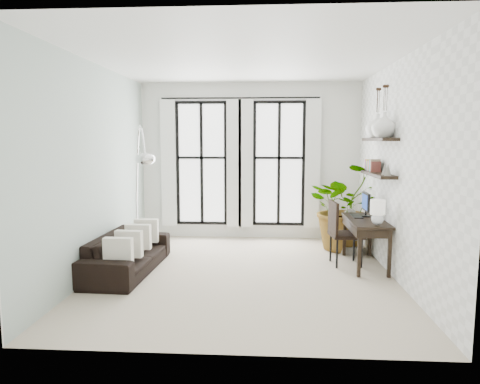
# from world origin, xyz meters

# --- Properties ---
(floor) EXTENTS (5.00, 5.00, 0.00)m
(floor) POSITION_xyz_m (0.00, 0.00, 0.00)
(floor) COLOR #BCAC96
(floor) RESTS_ON ground
(ceiling) EXTENTS (5.00, 5.00, 0.00)m
(ceiling) POSITION_xyz_m (0.00, 0.00, 3.20)
(ceiling) COLOR white
(ceiling) RESTS_ON wall_back
(wall_left) EXTENTS (0.00, 5.00, 5.00)m
(wall_left) POSITION_xyz_m (-2.25, 0.00, 1.60)
(wall_left) COLOR #A3B6AD
(wall_left) RESTS_ON floor
(wall_right) EXTENTS (0.00, 5.00, 5.00)m
(wall_right) POSITION_xyz_m (2.25, 0.00, 1.60)
(wall_right) COLOR white
(wall_right) RESTS_ON floor
(wall_back) EXTENTS (4.50, 0.00, 4.50)m
(wall_back) POSITION_xyz_m (0.00, 2.50, 1.60)
(wall_back) COLOR white
(wall_back) RESTS_ON floor
(windows) EXTENTS (3.26, 0.13, 2.65)m
(windows) POSITION_xyz_m (-0.20, 2.43, 1.56)
(windows) COLOR white
(windows) RESTS_ON wall_back
(wall_shelves) EXTENTS (0.25, 1.30, 0.60)m
(wall_shelves) POSITION_xyz_m (2.11, 0.57, 1.73)
(wall_shelves) COLOR black
(wall_shelves) RESTS_ON wall_right
(sofa) EXTENTS (0.88, 2.06, 0.59)m
(sofa) POSITION_xyz_m (-1.80, 0.01, 0.30)
(sofa) COLOR black
(sofa) RESTS_ON floor
(throw_pillows) EXTENTS (0.40, 1.52, 0.40)m
(throw_pillows) POSITION_xyz_m (-1.70, 0.01, 0.50)
(throw_pillows) COLOR silver
(throw_pillows) RESTS_ON sofa
(plant) EXTENTS (1.63, 1.47, 1.62)m
(plant) POSITION_xyz_m (1.83, 1.61, 0.81)
(plant) COLOR #2D7228
(plant) RESTS_ON floor
(desk) EXTENTS (0.55, 1.31, 1.16)m
(desk) POSITION_xyz_m (1.95, 0.48, 0.72)
(desk) COLOR black
(desk) RESTS_ON floor
(desk_chair) EXTENTS (0.55, 0.55, 1.05)m
(desk_chair) POSITION_xyz_m (1.56, 0.59, 0.60)
(desk_chair) COLOR black
(desk_chair) RESTS_ON floor
(arc_lamp) EXTENTS (0.72, 1.10, 2.27)m
(arc_lamp) POSITION_xyz_m (-1.70, 0.44, 1.74)
(arc_lamp) COLOR silver
(arc_lamp) RESTS_ON floor
(buddha) EXTENTS (0.45, 0.45, 0.81)m
(buddha) POSITION_xyz_m (1.86, 1.38, 0.34)
(buddha) COLOR gray
(buddha) RESTS_ON floor
(vase_a) EXTENTS (0.37, 0.37, 0.38)m
(vase_a) POSITION_xyz_m (2.11, 0.28, 2.27)
(vase_a) COLOR white
(vase_a) RESTS_ON shelf_upper
(vase_b) EXTENTS (0.37, 0.37, 0.38)m
(vase_b) POSITION_xyz_m (2.11, 0.68, 2.27)
(vase_b) COLOR white
(vase_b) RESTS_ON shelf_upper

